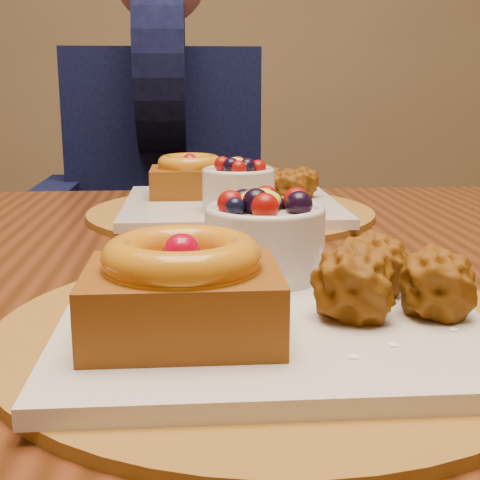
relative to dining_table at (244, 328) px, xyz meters
name	(u,v)px	position (x,y,z in m)	size (l,w,h in m)	color
dining_table	(244,328)	(0.00, 0.00, 0.00)	(1.60, 0.90, 0.76)	#37190A
place_setting_near	(263,294)	(0.00, -0.21, 0.11)	(0.38, 0.38, 0.09)	#603712
place_setting_far	(229,198)	(0.00, 0.22, 0.10)	(0.38, 0.38, 0.09)	#603712
chair_far	(152,270)	(-0.15, 0.95, -0.20)	(0.45, 0.45, 0.87)	black
diner	(164,137)	(-0.11, 0.74, 0.14)	(0.47, 0.46, 0.77)	black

